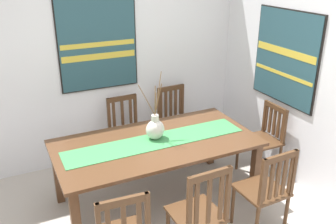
% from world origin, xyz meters
% --- Properties ---
extents(wall_back, '(6.40, 0.12, 2.70)m').
position_xyz_m(wall_back, '(0.00, 1.86, 1.35)').
color(wall_back, silver).
rests_on(wall_back, ground_plane).
extents(wall_side, '(0.12, 6.40, 2.70)m').
position_xyz_m(wall_side, '(1.86, 0.00, 1.35)').
color(wall_side, silver).
rests_on(wall_side, ground_plane).
extents(dining_table, '(2.09, 1.06, 0.73)m').
position_xyz_m(dining_table, '(0.15, 0.59, 0.65)').
color(dining_table, '#51331E').
rests_on(dining_table, ground_plane).
extents(table_runner, '(1.92, 0.36, 0.01)m').
position_xyz_m(table_runner, '(0.15, 0.59, 0.74)').
color(table_runner, '#388447').
rests_on(table_runner, dining_table).
extents(centerpiece_vase, '(0.27, 0.19, 0.70)m').
position_xyz_m(centerpiece_vase, '(0.17, 0.64, 0.85)').
color(centerpiece_vase, silver).
rests_on(centerpiece_vase, dining_table).
extents(chair_0, '(0.43, 0.43, 0.88)m').
position_xyz_m(chair_0, '(1.57, 0.57, 0.47)').
color(chair_0, '#4C301C').
rests_on(chair_0, ground_plane).
extents(chair_1, '(0.44, 0.44, 0.91)m').
position_xyz_m(chair_1, '(0.84, 1.52, 0.48)').
color(chair_1, '#4C301C').
rests_on(chair_1, ground_plane).
extents(chair_3, '(0.43, 0.43, 0.88)m').
position_xyz_m(chair_3, '(0.14, 1.51, 0.46)').
color(chair_3, '#4C301C').
rests_on(chair_3, ground_plane).
extents(chair_4, '(0.43, 0.43, 0.92)m').
position_xyz_m(chair_4, '(0.87, -0.32, 0.49)').
color(chair_4, '#4C301C').
rests_on(chair_4, ground_plane).
extents(chair_5, '(0.43, 0.43, 0.98)m').
position_xyz_m(chair_5, '(0.13, -0.36, 0.49)').
color(chair_5, '#4C301C').
rests_on(chair_5, ground_plane).
extents(painting_on_back_wall, '(0.97, 0.05, 1.15)m').
position_xyz_m(painting_on_back_wall, '(-0.07, 1.79, 1.55)').
color(painting_on_back_wall, black).
extents(painting_on_side_wall, '(0.05, 1.00, 1.08)m').
position_xyz_m(painting_on_side_wall, '(1.79, 0.61, 1.44)').
color(painting_on_side_wall, black).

